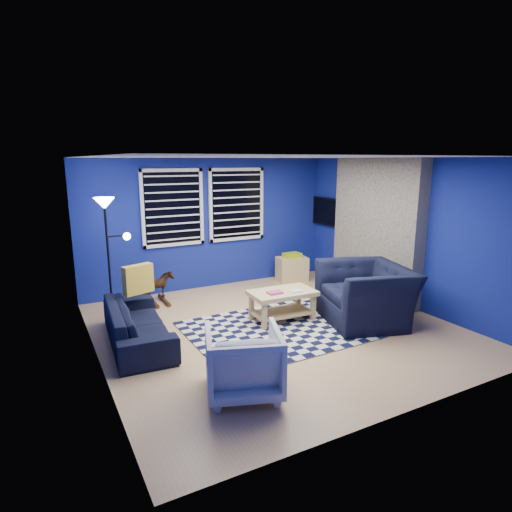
{
  "coord_description": "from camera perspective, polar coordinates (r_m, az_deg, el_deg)",
  "views": [
    {
      "loc": [
        -3.08,
        -5.17,
        2.46
      ],
      "look_at": [
        -0.17,
        0.3,
        1.07
      ],
      "focal_mm": 30.0,
      "sensor_mm": 36.0,
      "label": 1
    }
  ],
  "objects": [
    {
      "name": "rug",
      "position": [
        6.42,
        2.63,
        -9.79
      ],
      "size": [
        2.53,
        2.04,
        0.02
      ],
      "primitive_type": "cube",
      "rotation": [
        0.0,
        0.0,
        0.01
      ],
      "color": "black",
      "rests_on": "floor"
    },
    {
      "name": "cabinet",
      "position": [
        8.9,
        4.82,
        -1.67
      ],
      "size": [
        0.65,
        0.48,
        0.59
      ],
      "rotation": [
        0.0,
        0.0,
        -0.15
      ],
      "color": "#DDC27C",
      "rests_on": "floor"
    },
    {
      "name": "floor",
      "position": [
        6.5,
        2.62,
        -9.57
      ],
      "size": [
        5.0,
        5.0,
        0.0
      ],
      "primitive_type": "plane",
      "color": "tan",
      "rests_on": "ground"
    },
    {
      "name": "sofa",
      "position": [
        6.13,
        -15.5,
        -8.7
      ],
      "size": [
        1.93,
        0.87,
        0.55
      ],
      "primitive_type": "imported",
      "rotation": [
        0.0,
        0.0,
        1.5
      ],
      "color": "black",
      "rests_on": "floor"
    },
    {
      "name": "wall_left",
      "position": [
        5.34,
        -21.02,
        -1.28
      ],
      "size": [
        0.0,
        5.0,
        5.0
      ],
      "primitive_type": "plane",
      "rotation": [
        1.57,
        0.0,
        1.57
      ],
      "color": "navy",
      "rests_on": "floor"
    },
    {
      "name": "window_left",
      "position": [
        8.02,
        -11.03,
        6.3
      ],
      "size": [
        1.17,
        0.06,
        1.42
      ],
      "color": "black",
      "rests_on": "wall_back"
    },
    {
      "name": "wall_right",
      "position": [
        7.7,
        18.97,
        2.96
      ],
      "size": [
        0.0,
        5.0,
        5.0
      ],
      "primitive_type": "plane",
      "rotation": [
        1.57,
        0.0,
        -1.57
      ],
      "color": "navy",
      "rests_on": "floor"
    },
    {
      "name": "rocking_horse",
      "position": [
        7.67,
        -12.95,
        -3.95
      ],
      "size": [
        0.44,
        0.61,
        0.47
      ],
      "primitive_type": "imported",
      "rotation": [
        0.0,
        0.0,
        1.93
      ],
      "color": "#4D2E18",
      "rests_on": "floor"
    },
    {
      "name": "wall_back",
      "position": [
        8.35,
        -6.08,
        4.29
      ],
      "size": [
        5.0,
        0.0,
        5.0
      ],
      "primitive_type": "plane",
      "rotation": [
        1.57,
        0.0,
        0.0
      ],
      "color": "navy",
      "rests_on": "floor"
    },
    {
      "name": "floor_lamp",
      "position": [
        7.09,
        -19.26,
        4.62
      ],
      "size": [
        0.52,
        0.32,
        1.89
      ],
      "color": "black",
      "rests_on": "floor"
    },
    {
      "name": "window_right",
      "position": [
        8.49,
        -2.57,
        6.86
      ],
      "size": [
        1.17,
        0.06,
        1.42
      ],
      "color": "black",
      "rests_on": "wall_back"
    },
    {
      "name": "ceiling",
      "position": [
        6.02,
        2.87,
        13.05
      ],
      "size": [
        5.0,
        5.0,
        0.0
      ],
      "primitive_type": "plane",
      "rotation": [
        3.14,
        0.0,
        0.0
      ],
      "color": "white",
      "rests_on": "wall_back"
    },
    {
      "name": "armchair_big",
      "position": [
        6.82,
        14.4,
        -4.94
      ],
      "size": [
        1.64,
        1.52,
        0.89
      ],
      "primitive_type": "imported",
      "rotation": [
        0.0,
        0.0,
        -1.85
      ],
      "color": "black",
      "rests_on": "floor"
    },
    {
      "name": "fireplace",
      "position": [
        7.96,
        15.63,
        3.08
      ],
      "size": [
        0.65,
        2.0,
        2.5
      ],
      "color": "gray",
      "rests_on": "floor"
    },
    {
      "name": "coffee_table",
      "position": [
        6.68,
        3.52,
        -5.78
      ],
      "size": [
        1.03,
        0.62,
        0.5
      ],
      "rotation": [
        0.0,
        0.0,
        -0.04
      ],
      "color": "#DDC27C",
      "rests_on": "rug"
    },
    {
      "name": "throw_pillow",
      "position": [
        6.47,
        -15.45,
        -3.0
      ],
      "size": [
        0.47,
        0.27,
        0.43
      ],
      "primitive_type": "cube",
      "rotation": [
        0.0,
        0.0,
        0.31
      ],
      "color": "gold",
      "rests_on": "sofa"
    },
    {
      "name": "tv",
      "position": [
        9.11,
        9.61,
        5.83
      ],
      "size": [
        0.07,
        1.0,
        0.58
      ],
      "color": "black",
      "rests_on": "wall_right"
    },
    {
      "name": "armchair_bent",
      "position": [
        4.68,
        -1.69,
        -13.88
      ],
      "size": [
        1.01,
        1.02,
        0.73
      ],
      "primitive_type": "imported",
      "rotation": [
        0.0,
        0.0,
        2.79
      ],
      "color": "gray",
      "rests_on": "floor"
    }
  ]
}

